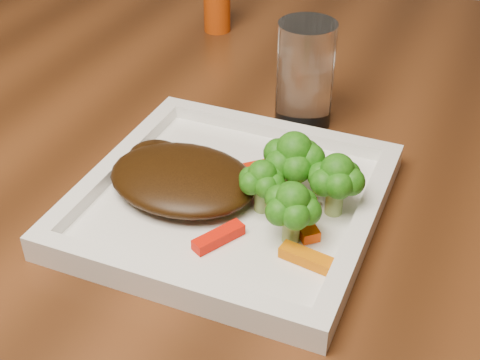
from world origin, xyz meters
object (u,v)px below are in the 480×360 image
at_px(dining_table, 138,279).
at_px(drinking_glass, 305,75).
at_px(steak, 183,179).
at_px(spice_shaker, 217,0).
at_px(plate, 230,204).

height_order(dining_table, drinking_glass, drinking_glass).
bearing_deg(steak, drinking_glass, 72.86).
xyz_separation_m(steak, spice_shaker, (-0.14, 0.39, 0.02)).
bearing_deg(spice_shaker, dining_table, -112.15).
relative_size(steak, drinking_glass, 1.21).
distance_m(steak, spice_shaker, 0.42).
relative_size(plate, steak, 1.86).
bearing_deg(spice_shaker, plate, -64.13).
relative_size(steak, spice_shaker, 1.58).
relative_size(spice_shaker, drinking_glass, 0.77).
bearing_deg(dining_table, steak, -45.54).
bearing_deg(spice_shaker, drinking_glass, -45.82).
relative_size(plate, spice_shaker, 2.93).
relative_size(dining_table, steak, 11.02).
height_order(dining_table, steak, steak).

